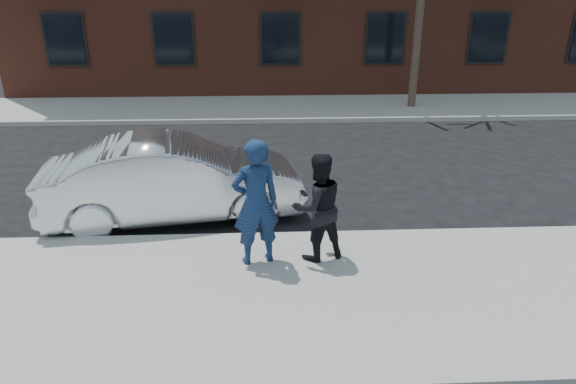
{
  "coord_description": "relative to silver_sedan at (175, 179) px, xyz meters",
  "views": [
    {
      "loc": [
        -0.52,
        -6.13,
        4.02
      ],
      "look_at": [
        -0.21,
        0.4,
        1.36
      ],
      "focal_mm": 32.0,
      "sensor_mm": 36.0,
      "label": 1
    }
  ],
  "objects": [
    {
      "name": "man_hoodie",
      "position": [
        1.49,
        -1.95,
        0.35
      ],
      "size": [
        0.8,
        0.64,
        1.91
      ],
      "rotation": [
        0.0,
        0.0,
        3.44
      ],
      "color": "navy",
      "rests_on": "near_sidewalk"
    },
    {
      "name": "man_peacoat",
      "position": [
        2.4,
        -1.87,
        0.22
      ],
      "size": [
        0.96,
        0.85,
        1.65
      ],
      "rotation": [
        0.0,
        0.0,
        3.47
      ],
      "color": "black",
      "rests_on": "near_sidewalk"
    },
    {
      "name": "near_curb",
      "position": [
        2.16,
        -1.06,
        -0.68
      ],
      "size": [
        50.0,
        0.1,
        0.15
      ],
      "primitive_type": "cube",
      "color": "#999691",
      "rests_on": "ground"
    },
    {
      "name": "ground",
      "position": [
        2.16,
        -2.61,
        -0.76
      ],
      "size": [
        100.0,
        100.0,
        0.0
      ],
      "primitive_type": "plane",
      "color": "black",
      "rests_on": "ground"
    },
    {
      "name": "far_sidewalk",
      "position": [
        2.16,
        8.64,
        -0.68
      ],
      "size": [
        50.0,
        3.5,
        0.15
      ],
      "primitive_type": "cube",
      "color": "gray",
      "rests_on": "ground"
    },
    {
      "name": "near_sidewalk",
      "position": [
        2.16,
        -2.86,
        -0.68
      ],
      "size": [
        50.0,
        3.5,
        0.15
      ],
      "primitive_type": "cube",
      "color": "gray",
      "rests_on": "ground"
    },
    {
      "name": "silver_sedan",
      "position": [
        0.0,
        0.0,
        0.0
      ],
      "size": [
        4.79,
        2.33,
        1.51
      ],
      "primitive_type": "imported",
      "rotation": [
        0.0,
        0.0,
        1.74
      ],
      "color": "silver",
      "rests_on": "ground"
    },
    {
      "name": "far_curb",
      "position": [
        2.16,
        6.84,
        -0.68
      ],
      "size": [
        50.0,
        0.1,
        0.15
      ],
      "primitive_type": "cube",
      "color": "#999691",
      "rests_on": "ground"
    }
  ]
}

